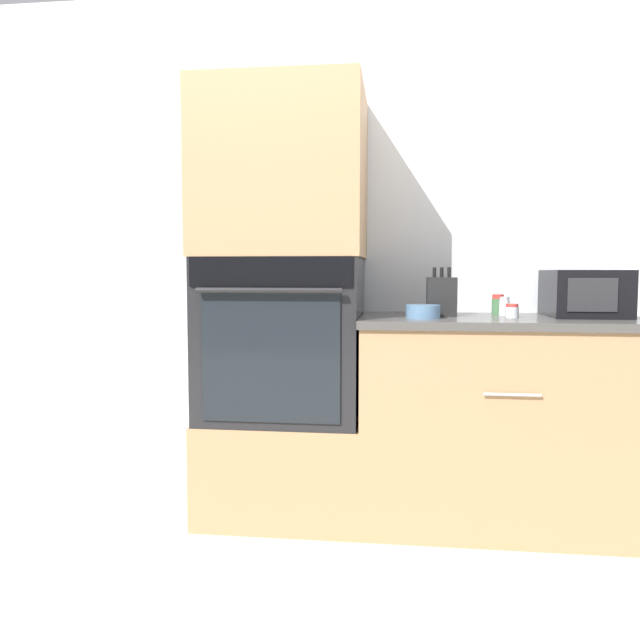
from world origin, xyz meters
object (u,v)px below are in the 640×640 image
object	(u,v)px
condiment_jar_mid	(504,306)
condiment_jar_far	(498,305)
knife_block	(441,296)
wall_oven	(283,337)
bowl	(423,312)
microwave	(584,293)
condiment_jar_near	(512,311)

from	to	relation	value
condiment_jar_mid	condiment_jar_far	size ratio (longest dim) A/B	0.91
knife_block	condiment_jar_far	xyz separation A→B (m)	(0.27, 0.14, -0.04)
wall_oven	knife_block	world-z (taller)	wall_oven
wall_oven	bowl	distance (m)	0.65
microwave	bowl	xyz separation A→B (m)	(-0.71, -0.18, -0.07)
bowl	wall_oven	bearing A→B (deg)	170.31
knife_block	condiment_jar_mid	xyz separation A→B (m)	(0.29, 0.06, -0.05)
condiment_jar_near	condiment_jar_far	bearing A→B (deg)	96.07
microwave	condiment_jar_far	bearing A→B (deg)	162.93
condiment_jar_mid	condiment_jar_far	bearing A→B (deg)	102.73
wall_oven	condiment_jar_near	bearing A→B (deg)	-2.30
condiment_jar_near	condiment_jar_mid	world-z (taller)	condiment_jar_mid
knife_block	condiment_jar_mid	size ratio (longest dim) A/B	2.59
condiment_jar_far	condiment_jar_near	bearing A→B (deg)	-83.93
wall_oven	knife_block	size ratio (longest dim) A/B	3.33
microwave	condiment_jar_far	xyz separation A→B (m)	(-0.35, 0.11, -0.06)
microwave	condiment_jar_mid	world-z (taller)	microwave
condiment_jar_mid	knife_block	bearing A→B (deg)	-167.94
bowl	condiment_jar_far	world-z (taller)	condiment_jar_far
microwave	knife_block	distance (m)	0.63
wall_oven	condiment_jar_near	size ratio (longest dim) A/B	11.98
bowl	condiment_jar_far	xyz separation A→B (m)	(0.36, 0.29, 0.02)
knife_block	bowl	distance (m)	0.19
condiment_jar_near	condiment_jar_far	size ratio (longest dim) A/B	0.65
bowl	condiment_jar_near	xyz separation A→B (m)	(0.38, 0.07, 0.00)
microwave	condiment_jar_near	distance (m)	0.36
wall_oven	condiment_jar_mid	size ratio (longest dim) A/B	8.62
knife_block	microwave	bearing A→B (deg)	2.58
knife_block	condiment_jar_far	distance (m)	0.31
microwave	bowl	bearing A→B (deg)	-165.50
condiment_jar_near	knife_block	bearing A→B (deg)	163.11
knife_block	bowl	bearing A→B (deg)	-119.28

